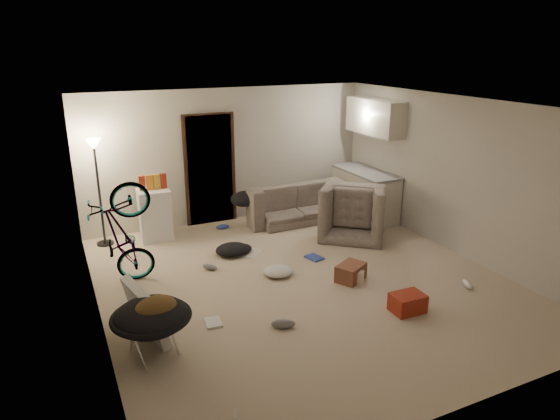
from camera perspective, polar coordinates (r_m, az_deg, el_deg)
name	(u,v)px	position (r m, az deg, el deg)	size (l,w,h in m)	color
floor	(302,281)	(7.29, 2.51, -8.11)	(5.50, 6.00, 0.02)	beige
ceiling	(305,104)	(6.56, 2.82, 11.98)	(5.50, 6.00, 0.02)	white
wall_back	(229,155)	(9.50, -5.87, 6.23)	(5.50, 0.02, 2.50)	beige
wall_front	(468,292)	(4.57, 20.70, -8.78)	(5.50, 0.02, 2.50)	beige
wall_left	(89,228)	(6.10, -20.96, -1.94)	(0.02, 6.00, 2.50)	beige
wall_right	(457,176)	(8.42, 19.55, 3.67)	(0.02, 6.00, 2.50)	beige
doorway	(210,170)	(9.39, -8.04, 4.56)	(0.85, 0.10, 2.04)	black
door_trim	(210,170)	(9.36, -7.99, 4.52)	(0.97, 0.04, 2.10)	#351E12
floor_lamp	(97,170)	(8.65, -20.23, 4.35)	(0.28, 0.28, 1.81)	black
kitchen_counter	(365,195)	(9.91, 9.67, 1.73)	(0.60, 1.50, 0.88)	beige
counter_top	(366,172)	(9.79, 9.82, 4.31)	(0.64, 1.54, 0.04)	gray
kitchen_uppers	(375,117)	(9.66, 10.80, 10.43)	(0.38, 1.40, 0.65)	beige
sofa	(291,205)	(9.64, 1.30, 0.54)	(1.92, 0.75, 0.56)	#333A33
armchair	(354,214)	(9.00, 8.49, -0.50)	(1.09, 0.95, 0.71)	#333A33
bicycle	(125,258)	(7.33, -17.31, -5.24)	(0.54, 1.56, 0.82)	black
mini_fridge	(155,214)	(8.90, -14.11, -0.47)	(0.53, 0.53, 0.89)	white
snack_box_0	(142,185)	(8.71, -15.48, 2.83)	(0.10, 0.07, 0.30)	maroon
snack_box_1	(149,184)	(8.73, -14.71, 2.93)	(0.10, 0.07, 0.30)	orange
snack_box_2	(156,183)	(8.75, -13.94, 3.02)	(0.10, 0.07, 0.30)	gold
snack_box_3	(163,182)	(8.77, -13.18, 3.12)	(0.10, 0.07, 0.30)	maroon
saucer_chair	(152,323)	(5.72, -14.44, -12.44)	(0.87, 0.87, 0.62)	silver
hoodie	(156,308)	(5.60, -14.03, -10.81)	(0.48, 0.40, 0.22)	brown
sofa_drape	(245,199)	(9.20, -3.99, 1.30)	(0.56, 0.46, 0.28)	black
tv_box	(145,312)	(6.10, -15.16, -11.14)	(0.11, 0.92, 0.61)	silver
drink_case_a	(351,272)	(7.31, 8.09, -7.06)	(0.43, 0.30, 0.24)	brown
drink_case_b	(408,303)	(6.65, 14.37, -10.23)	(0.41, 0.30, 0.24)	maroon
juicer	(358,275)	(7.27, 8.88, -7.39)	(0.18, 0.18, 0.26)	white
newspaper	(244,252)	(8.23, -4.18, -4.81)	(0.42, 0.56, 0.01)	silver
book_blue	(314,258)	(8.00, 3.93, -5.44)	(0.20, 0.27, 0.03)	#2F47AA
book_white	(213,322)	(6.31, -7.65, -12.61)	(0.20, 0.25, 0.02)	silver
shoe_0	(223,227)	(9.25, -6.58, -1.92)	(0.25, 0.10, 0.09)	#2F47AA
shoe_1	(210,267)	(7.65, -8.01, -6.47)	(0.25, 0.10, 0.09)	slate
shoe_3	(283,324)	(6.14, 0.35, -12.88)	(0.29, 0.12, 0.11)	slate
shoe_4	(467,284)	(7.54, 20.61, -7.93)	(0.25, 0.10, 0.09)	white
clothes_lump_a	(232,249)	(8.13, -5.49, -4.50)	(0.55, 0.47, 0.18)	black
clothes_lump_b	(239,249)	(8.19, -4.70, -4.46)	(0.43, 0.37, 0.13)	black
clothes_lump_c	(278,271)	(7.39, -0.22, -7.01)	(0.44, 0.38, 0.14)	silver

